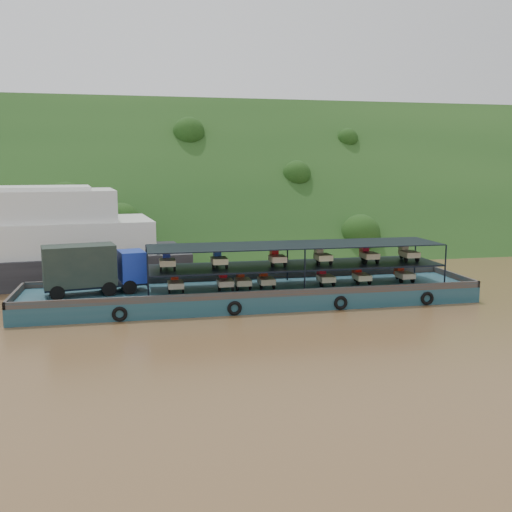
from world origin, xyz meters
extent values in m
plane|color=brown|center=(0.00, 0.00, 0.00)|extent=(160.00, 160.00, 0.00)
cube|color=#133312|center=(0.00, 36.00, 0.00)|extent=(140.00, 39.60, 39.60)
cube|color=#15404C|center=(-2.98, -0.19, 0.60)|extent=(35.00, 7.00, 1.20)
cube|color=#592D19|center=(-2.98, 3.21, 1.45)|extent=(35.00, 0.20, 0.50)
cube|color=#592D19|center=(-2.98, -3.59, 1.45)|extent=(35.00, 0.20, 0.50)
cube|color=#592D19|center=(14.42, -0.19, 1.45)|extent=(0.20, 7.00, 0.50)
cube|color=#592D19|center=(-20.38, -0.19, 1.45)|extent=(0.20, 7.00, 0.50)
torus|color=black|center=(-12.98, -3.74, 0.55)|extent=(1.06, 0.26, 1.06)
torus|color=black|center=(-4.98, -3.74, 0.55)|extent=(1.06, 0.26, 1.06)
torus|color=black|center=(3.02, -3.74, 0.55)|extent=(1.06, 0.26, 1.06)
torus|color=black|center=(10.02, -3.74, 0.55)|extent=(1.06, 0.26, 1.06)
cylinder|color=black|center=(-17.29, -1.40, 1.73)|extent=(1.11, 0.56, 1.06)
cylinder|color=black|center=(-17.71, 0.78, 1.73)|extent=(1.11, 0.56, 1.06)
cylinder|color=black|center=(-13.76, -0.72, 1.73)|extent=(1.11, 0.56, 1.06)
cylinder|color=black|center=(-14.18, 1.46, 1.73)|extent=(1.11, 0.56, 1.06)
cylinder|color=black|center=(-12.31, -0.44, 1.73)|extent=(1.11, 0.56, 1.06)
cylinder|color=black|center=(-12.72, 1.74, 1.73)|extent=(1.11, 0.56, 1.06)
cube|color=black|center=(-14.80, 0.21, 1.89)|extent=(7.50, 3.64, 0.21)
cube|color=#162D9B|center=(-12.10, 0.73, 3.10)|extent=(2.24, 2.83, 2.33)
cube|color=black|center=(-11.22, 0.90, 3.53)|extent=(0.46, 2.09, 0.95)
cube|color=black|center=(-15.84, 0.01, 3.42)|extent=(5.46, 3.45, 2.96)
cube|color=black|center=(0.52, -0.19, 2.86)|extent=(23.00, 5.00, 0.12)
cube|color=black|center=(0.52, -0.19, 4.50)|extent=(23.00, 5.00, 0.08)
cylinder|color=black|center=(-10.98, -2.69, 2.85)|extent=(0.12, 0.12, 3.30)
cylinder|color=black|center=(-10.98, 2.31, 2.85)|extent=(0.12, 0.12, 3.30)
cylinder|color=black|center=(0.52, -2.69, 2.85)|extent=(0.12, 0.12, 3.30)
cylinder|color=black|center=(0.52, 2.31, 2.85)|extent=(0.12, 0.12, 3.30)
cylinder|color=black|center=(12.02, -2.69, 2.85)|extent=(0.12, 0.12, 3.30)
cylinder|color=black|center=(12.02, 2.31, 2.85)|extent=(0.12, 0.12, 3.30)
cylinder|color=black|center=(-8.92, 0.86, 1.46)|extent=(0.12, 0.52, 0.52)
cylinder|color=black|center=(-9.42, -0.94, 1.46)|extent=(0.14, 0.52, 0.52)
cylinder|color=black|center=(-8.42, -0.94, 1.46)|extent=(0.14, 0.52, 0.52)
cube|color=beige|center=(-8.92, -0.59, 1.80)|extent=(1.15, 1.50, 0.44)
cube|color=red|center=(-8.92, 0.56, 1.98)|extent=(0.55, 0.80, 0.80)
cube|color=red|center=(-8.92, 0.36, 2.48)|extent=(0.50, 0.10, 0.10)
cylinder|color=black|center=(-5.15, 0.86, 1.46)|extent=(0.12, 0.52, 0.52)
cylinder|color=black|center=(-5.65, -0.94, 1.46)|extent=(0.14, 0.52, 0.52)
cylinder|color=black|center=(-4.65, -0.94, 1.46)|extent=(0.14, 0.52, 0.52)
cube|color=beige|center=(-5.15, -0.59, 1.80)|extent=(1.15, 1.50, 0.44)
cube|color=red|center=(-5.15, 0.56, 1.98)|extent=(0.55, 0.80, 0.80)
cube|color=red|center=(-5.15, 0.36, 2.48)|extent=(0.50, 0.10, 0.10)
cylinder|color=black|center=(-1.92, 0.86, 1.46)|extent=(0.12, 0.52, 0.52)
cylinder|color=black|center=(-2.42, -0.94, 1.46)|extent=(0.14, 0.52, 0.52)
cylinder|color=black|center=(-1.42, -0.94, 1.46)|extent=(0.14, 0.52, 0.52)
cube|color=#C0B388|center=(-1.92, -0.59, 1.80)|extent=(1.15, 1.50, 0.44)
cube|color=#AD280B|center=(-1.92, 0.56, 1.98)|extent=(0.55, 0.80, 0.80)
cube|color=#AD280B|center=(-1.92, 0.36, 2.48)|extent=(0.50, 0.10, 0.10)
cylinder|color=black|center=(2.91, 0.86, 1.46)|extent=(0.12, 0.52, 0.52)
cylinder|color=black|center=(2.41, -0.94, 1.46)|extent=(0.14, 0.52, 0.52)
cylinder|color=black|center=(3.41, -0.94, 1.46)|extent=(0.14, 0.52, 0.52)
cube|color=beige|center=(2.91, -0.59, 1.80)|extent=(1.15, 1.50, 0.44)
cube|color=red|center=(2.91, 0.56, 1.98)|extent=(0.55, 0.80, 0.80)
cube|color=red|center=(2.91, 0.36, 2.48)|extent=(0.50, 0.10, 0.10)
cylinder|color=black|center=(5.95, 0.86, 1.46)|extent=(0.12, 0.52, 0.52)
cylinder|color=black|center=(5.45, -0.94, 1.46)|extent=(0.14, 0.52, 0.52)
cylinder|color=black|center=(6.45, -0.94, 1.46)|extent=(0.14, 0.52, 0.52)
cube|color=beige|center=(5.95, -0.59, 1.80)|extent=(1.15, 1.50, 0.44)
cube|color=red|center=(5.95, 0.56, 1.98)|extent=(0.55, 0.80, 0.80)
cube|color=red|center=(5.95, 0.36, 2.48)|extent=(0.50, 0.10, 0.10)
cylinder|color=black|center=(9.69, 0.86, 1.46)|extent=(0.12, 0.52, 0.52)
cylinder|color=black|center=(9.19, -0.94, 1.46)|extent=(0.14, 0.52, 0.52)
cylinder|color=black|center=(10.19, -0.94, 1.46)|extent=(0.14, 0.52, 0.52)
cube|color=beige|center=(9.69, -0.59, 1.80)|extent=(1.15, 1.50, 0.44)
cube|color=red|center=(9.69, 0.56, 1.98)|extent=(0.55, 0.80, 0.80)
cube|color=red|center=(9.69, 0.36, 2.48)|extent=(0.50, 0.10, 0.10)
cylinder|color=black|center=(-3.79, 0.86, 1.46)|extent=(0.12, 0.52, 0.52)
cylinder|color=black|center=(-4.29, -0.94, 1.46)|extent=(0.14, 0.52, 0.52)
cylinder|color=black|center=(-3.29, -0.94, 1.46)|extent=(0.14, 0.52, 0.52)
cube|color=#C0B388|center=(-3.79, -0.59, 1.80)|extent=(1.15, 1.50, 0.44)
cube|color=#AD280B|center=(-3.79, 0.56, 1.98)|extent=(0.55, 0.80, 0.80)
cube|color=#AD280B|center=(-3.79, 0.36, 2.48)|extent=(0.50, 0.10, 0.10)
cylinder|color=black|center=(-9.49, 0.86, 3.18)|extent=(0.12, 0.52, 0.52)
cylinder|color=black|center=(-9.99, -0.94, 3.18)|extent=(0.14, 0.52, 0.52)
cylinder|color=black|center=(-8.99, -0.94, 3.18)|extent=(0.14, 0.52, 0.52)
cube|color=tan|center=(-9.49, -0.59, 3.52)|extent=(1.15, 1.50, 0.44)
cube|color=#1A2BA0|center=(-9.49, 0.56, 3.70)|extent=(0.55, 0.80, 0.80)
cube|color=#1A2BA0|center=(-9.49, 0.36, 4.20)|extent=(0.50, 0.10, 0.10)
cylinder|color=black|center=(-5.60, 0.86, 3.18)|extent=(0.12, 0.52, 0.52)
cylinder|color=black|center=(-6.10, -0.94, 3.18)|extent=(0.14, 0.52, 0.52)
cylinder|color=black|center=(-5.10, -0.94, 3.18)|extent=(0.14, 0.52, 0.52)
cube|color=beige|center=(-5.60, -0.59, 3.52)|extent=(1.15, 1.50, 0.44)
cube|color=#1A44A1|center=(-5.60, 0.56, 3.70)|extent=(0.55, 0.80, 0.80)
cube|color=#1A44A1|center=(-5.60, 0.36, 4.20)|extent=(0.50, 0.10, 0.10)
cylinder|color=black|center=(-1.05, 0.86, 3.18)|extent=(0.12, 0.52, 0.52)
cylinder|color=black|center=(-1.55, -0.94, 3.18)|extent=(0.14, 0.52, 0.52)
cylinder|color=black|center=(-0.55, -0.94, 3.18)|extent=(0.14, 0.52, 0.52)
cube|color=beige|center=(-1.05, -0.59, 3.52)|extent=(1.15, 1.50, 0.44)
cube|color=red|center=(-1.05, 0.56, 3.70)|extent=(0.55, 0.80, 0.80)
cube|color=red|center=(-1.05, 0.36, 4.20)|extent=(0.50, 0.10, 0.10)
cylinder|color=black|center=(2.65, 0.86, 3.18)|extent=(0.12, 0.52, 0.52)
cylinder|color=black|center=(2.15, -0.94, 3.18)|extent=(0.14, 0.52, 0.52)
cylinder|color=black|center=(3.15, -0.94, 3.18)|extent=(0.14, 0.52, 0.52)
cube|color=beige|center=(2.65, -0.59, 3.52)|extent=(1.15, 1.50, 0.44)
cube|color=beige|center=(2.65, 0.56, 3.70)|extent=(0.55, 0.80, 0.80)
cube|color=beige|center=(2.65, 0.36, 4.20)|extent=(0.50, 0.10, 0.10)
cylinder|color=black|center=(6.55, 0.86, 3.18)|extent=(0.12, 0.52, 0.52)
cylinder|color=black|center=(6.05, -0.94, 3.18)|extent=(0.14, 0.52, 0.52)
cylinder|color=black|center=(7.05, -0.94, 3.18)|extent=(0.14, 0.52, 0.52)
cube|color=tan|center=(6.55, -0.59, 3.52)|extent=(1.15, 1.50, 0.44)
cube|color=red|center=(6.55, 0.56, 3.70)|extent=(0.55, 0.80, 0.80)
cube|color=red|center=(6.55, 0.36, 4.20)|extent=(0.50, 0.10, 0.10)
cylinder|color=black|center=(10.02, 0.86, 3.18)|extent=(0.12, 0.52, 0.52)
cylinder|color=black|center=(9.52, -0.94, 3.18)|extent=(0.14, 0.52, 0.52)
cylinder|color=black|center=(10.52, -0.94, 3.18)|extent=(0.14, 0.52, 0.52)
cube|color=#C6B68C|center=(10.02, -0.59, 3.52)|extent=(1.15, 1.50, 0.44)
cube|color=#C0B588|center=(10.02, 0.56, 3.70)|extent=(0.55, 0.80, 0.80)
cube|color=#C0B588|center=(10.02, 0.36, 4.20)|extent=(0.50, 0.10, 0.10)
camera|label=1|loc=(-11.59, -42.81, 10.55)|focal=40.00mm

